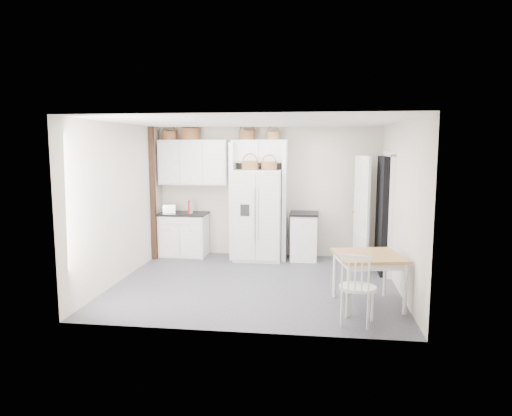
# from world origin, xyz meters

# --- Properties ---
(floor) EXTENTS (4.50, 4.50, 0.00)m
(floor) POSITION_xyz_m (0.00, 0.00, 0.00)
(floor) COLOR #2E2D35
(floor) RESTS_ON ground
(ceiling) EXTENTS (4.50, 4.50, 0.00)m
(ceiling) POSITION_xyz_m (0.00, 0.00, 2.60)
(ceiling) COLOR white
(ceiling) RESTS_ON wall_back
(wall_back) EXTENTS (4.50, 0.00, 4.50)m
(wall_back) POSITION_xyz_m (0.00, 2.00, 1.30)
(wall_back) COLOR beige
(wall_back) RESTS_ON floor
(wall_left) EXTENTS (0.00, 4.00, 4.00)m
(wall_left) POSITION_xyz_m (-2.25, 0.00, 1.30)
(wall_left) COLOR beige
(wall_left) RESTS_ON floor
(wall_right) EXTENTS (0.00, 4.00, 4.00)m
(wall_right) POSITION_xyz_m (2.25, 0.00, 1.30)
(wall_right) COLOR beige
(wall_right) RESTS_ON floor
(refrigerator) EXTENTS (0.92, 0.74, 1.77)m
(refrigerator) POSITION_xyz_m (-0.15, 1.61, 0.89)
(refrigerator) COLOR silver
(refrigerator) RESTS_ON floor
(base_cab_left) EXTENTS (0.91, 0.58, 0.85)m
(base_cab_left) POSITION_xyz_m (-1.69, 1.70, 0.42)
(base_cab_left) COLOR silver
(base_cab_left) RESTS_ON floor
(base_cab_right) EXTENTS (0.51, 0.61, 0.90)m
(base_cab_right) POSITION_xyz_m (0.74, 1.70, 0.45)
(base_cab_right) COLOR silver
(base_cab_right) RESTS_ON floor
(dining_table) EXTENTS (1.04, 1.04, 0.73)m
(dining_table) POSITION_xyz_m (1.70, -0.84, 0.37)
(dining_table) COLOR brown
(dining_table) RESTS_ON floor
(windsor_chair) EXTENTS (0.56, 0.53, 0.94)m
(windsor_chair) POSITION_xyz_m (1.49, -1.54, 0.47)
(windsor_chair) COLOR silver
(windsor_chair) RESTS_ON floor
(counter_left) EXTENTS (0.95, 0.62, 0.04)m
(counter_left) POSITION_xyz_m (-1.69, 1.70, 0.87)
(counter_left) COLOR black
(counter_left) RESTS_ON base_cab_left
(counter_right) EXTENTS (0.55, 0.65, 0.04)m
(counter_right) POSITION_xyz_m (0.74, 1.70, 0.92)
(counter_right) COLOR black
(counter_right) RESTS_ON base_cab_right
(toaster) EXTENTS (0.28, 0.19, 0.17)m
(toaster) POSITION_xyz_m (-1.97, 1.64, 0.97)
(toaster) COLOR silver
(toaster) RESTS_ON counter_left
(cookbook_red) EXTENTS (0.07, 0.17, 0.25)m
(cookbook_red) POSITION_xyz_m (-1.55, 1.62, 1.01)
(cookbook_red) COLOR #A50D21
(cookbook_red) RESTS_ON counter_left
(cookbook_cream) EXTENTS (0.05, 0.15, 0.23)m
(cookbook_cream) POSITION_xyz_m (-1.52, 1.62, 1.00)
(cookbook_cream) COLOR beige
(cookbook_cream) RESTS_ON counter_left
(basket_upper_a) EXTENTS (0.30, 0.30, 0.17)m
(basket_upper_a) POSITION_xyz_m (-1.99, 1.83, 2.44)
(basket_upper_a) COLOR brown
(basket_upper_a) RESTS_ON upper_cabinet
(basket_upper_b) EXTENTS (0.38, 0.38, 0.23)m
(basket_upper_b) POSITION_xyz_m (-1.56, 1.83, 2.46)
(basket_upper_b) COLOR brown
(basket_upper_b) RESTS_ON upper_cabinet
(basket_bridge_a) EXTENTS (0.32, 0.32, 0.18)m
(basket_bridge_a) POSITION_xyz_m (-0.41, 1.83, 2.44)
(basket_bridge_a) COLOR brown
(basket_bridge_a) RESTS_ON bridge_cabinet
(basket_bridge_b) EXTENTS (0.26, 0.26, 0.15)m
(basket_bridge_b) POSITION_xyz_m (0.11, 1.83, 2.43)
(basket_bridge_b) COLOR brown
(basket_bridge_b) RESTS_ON bridge_cabinet
(basket_fridge_a) EXTENTS (0.32, 0.32, 0.17)m
(basket_fridge_a) POSITION_xyz_m (-0.30, 1.51, 1.86)
(basket_fridge_a) COLOR brown
(basket_fridge_a) RESTS_ON refrigerator
(basket_fridge_b) EXTENTS (0.30, 0.30, 0.16)m
(basket_fridge_b) POSITION_xyz_m (0.07, 1.51, 1.85)
(basket_fridge_b) COLOR brown
(basket_fridge_b) RESTS_ON refrigerator
(upper_cabinet) EXTENTS (1.40, 0.34, 0.90)m
(upper_cabinet) POSITION_xyz_m (-1.50, 1.83, 1.90)
(upper_cabinet) COLOR silver
(upper_cabinet) RESTS_ON wall_back
(bridge_cabinet) EXTENTS (1.12, 0.34, 0.45)m
(bridge_cabinet) POSITION_xyz_m (-0.15, 1.83, 2.12)
(bridge_cabinet) COLOR silver
(bridge_cabinet) RESTS_ON wall_back
(fridge_panel_left) EXTENTS (0.08, 0.60, 2.30)m
(fridge_panel_left) POSITION_xyz_m (-0.66, 1.70, 1.15)
(fridge_panel_left) COLOR silver
(fridge_panel_left) RESTS_ON floor
(fridge_panel_right) EXTENTS (0.08, 0.60, 2.30)m
(fridge_panel_right) POSITION_xyz_m (0.36, 1.70, 1.15)
(fridge_panel_right) COLOR silver
(fridge_panel_right) RESTS_ON floor
(trim_post) EXTENTS (0.09, 0.09, 2.60)m
(trim_post) POSITION_xyz_m (-2.20, 1.35, 1.30)
(trim_post) COLOR black
(trim_post) RESTS_ON floor
(doorway_void) EXTENTS (0.18, 0.85, 2.05)m
(doorway_void) POSITION_xyz_m (2.16, 1.00, 1.02)
(doorway_void) COLOR black
(doorway_void) RESTS_ON floor
(door_slab) EXTENTS (0.21, 0.79, 2.05)m
(door_slab) POSITION_xyz_m (1.80, 1.33, 1.02)
(door_slab) COLOR white
(door_slab) RESTS_ON floor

